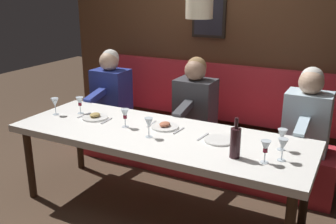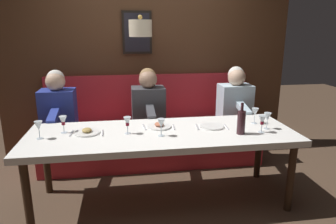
# 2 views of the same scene
# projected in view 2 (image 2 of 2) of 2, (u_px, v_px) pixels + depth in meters

# --- Properties ---
(ground_plane) EXTENTS (12.00, 12.00, 0.00)m
(ground_plane) POSITION_uv_depth(u_px,v_px,m) (162.00, 200.00, 3.14)
(ground_plane) COLOR #4C3828
(dining_table) EXTENTS (0.90, 2.55, 0.74)m
(dining_table) POSITION_uv_depth(u_px,v_px,m) (162.00, 138.00, 2.96)
(dining_table) COLOR white
(dining_table) RESTS_ON ground_plane
(banquette_bench) EXTENTS (0.52, 2.75, 0.45)m
(banquette_bench) POSITION_uv_depth(u_px,v_px,m) (153.00, 147.00, 3.93)
(banquette_bench) COLOR red
(banquette_bench) RESTS_ON ground_plane
(back_wall_panel) EXTENTS (0.59, 3.95, 2.90)m
(back_wall_panel) POSITION_uv_depth(u_px,v_px,m) (147.00, 54.00, 4.17)
(back_wall_panel) COLOR #51331E
(back_wall_panel) RESTS_ON ground_plane
(diner_nearest) EXTENTS (0.60, 0.40, 0.79)m
(diner_nearest) POSITION_uv_depth(u_px,v_px,m) (235.00, 100.00, 3.92)
(diner_nearest) COLOR silver
(diner_nearest) RESTS_ON banquette_bench
(diner_near) EXTENTS (0.60, 0.40, 0.79)m
(diner_near) POSITION_uv_depth(u_px,v_px,m) (148.00, 103.00, 3.76)
(diner_near) COLOR #3D3D42
(diner_near) RESTS_ON banquette_bench
(diner_middle) EXTENTS (0.60, 0.40, 0.79)m
(diner_middle) POSITION_uv_depth(u_px,v_px,m) (58.00, 106.00, 3.60)
(diner_middle) COLOR #283893
(diner_middle) RESTS_ON banquette_bench
(place_setting_0) EXTENTS (0.24, 0.32, 0.05)m
(place_setting_0) POSITION_uv_depth(u_px,v_px,m) (159.00, 126.00, 3.07)
(place_setting_0) COLOR white
(place_setting_0) RESTS_ON dining_table
(place_setting_1) EXTENTS (0.24, 0.31, 0.05)m
(place_setting_1) POSITION_uv_depth(u_px,v_px,m) (87.00, 132.00, 2.89)
(place_setting_1) COLOR white
(place_setting_1) RESTS_ON dining_table
(place_setting_2) EXTENTS (0.24, 0.32, 0.01)m
(place_setting_2) POSITION_uv_depth(u_px,v_px,m) (212.00, 126.00, 3.08)
(place_setting_2) COLOR white
(place_setting_2) RESTS_ON dining_table
(wine_glass_0) EXTENTS (0.07, 0.07, 0.16)m
(wine_glass_0) POSITION_uv_depth(u_px,v_px,m) (161.00, 124.00, 2.80)
(wine_glass_0) COLOR silver
(wine_glass_0) RESTS_ON dining_table
(wine_glass_1) EXTENTS (0.07, 0.07, 0.16)m
(wine_glass_1) POSITION_uv_depth(u_px,v_px,m) (39.00, 126.00, 2.72)
(wine_glass_1) COLOR silver
(wine_glass_1) RESTS_ON dining_table
(wine_glass_2) EXTENTS (0.07, 0.07, 0.16)m
(wine_glass_2) POSITION_uv_depth(u_px,v_px,m) (262.00, 121.00, 2.90)
(wine_glass_2) COLOR silver
(wine_glass_2) RESTS_ON dining_table
(wine_glass_3) EXTENTS (0.07, 0.07, 0.16)m
(wine_glass_3) POSITION_uv_depth(u_px,v_px,m) (63.00, 121.00, 2.88)
(wine_glass_3) COLOR silver
(wine_glass_3) RESTS_ON dining_table
(wine_glass_4) EXTENTS (0.07, 0.07, 0.16)m
(wine_glass_4) POSITION_uv_depth(u_px,v_px,m) (255.00, 113.00, 3.17)
(wine_glass_4) COLOR silver
(wine_glass_4) RESTS_ON dining_table
(wine_glass_5) EXTENTS (0.07, 0.07, 0.16)m
(wine_glass_5) POSITION_uv_depth(u_px,v_px,m) (127.00, 122.00, 2.86)
(wine_glass_5) COLOR silver
(wine_glass_5) RESTS_ON dining_table
(wine_glass_6) EXTENTS (0.07, 0.07, 0.16)m
(wine_glass_6) POSITION_uv_depth(u_px,v_px,m) (267.00, 117.00, 3.00)
(wine_glass_6) COLOR silver
(wine_glass_6) RESTS_ON dining_table
(wine_bottle) EXTENTS (0.08, 0.08, 0.30)m
(wine_bottle) POSITION_uv_depth(u_px,v_px,m) (241.00, 122.00, 2.85)
(wine_bottle) COLOR #33191E
(wine_bottle) RESTS_ON dining_table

